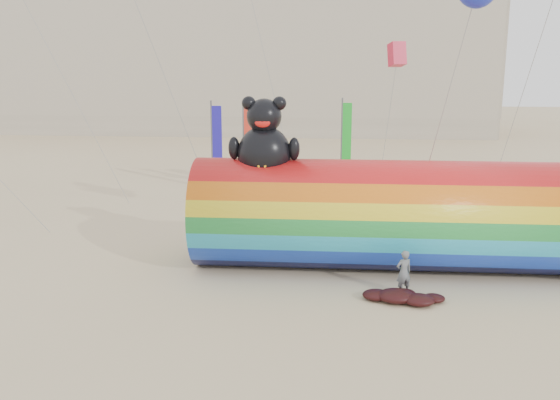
# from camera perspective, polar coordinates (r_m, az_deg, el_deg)

# --- Properties ---
(ground) EXTENTS (160.00, 160.00, 0.00)m
(ground) POSITION_cam_1_polar(r_m,az_deg,el_deg) (22.58, -1.59, -6.78)
(ground) COLOR #CCB58C
(ground) RESTS_ON ground
(hotel_building) EXTENTS (60.40, 15.40, 20.60)m
(hotel_building) POSITION_cam_1_polar(r_m,az_deg,el_deg) (68.65, -7.60, 15.10)
(hotel_building) COLOR #B7AD99
(hotel_building) RESTS_ON ground
(windsock_assembly) EXTENTS (13.80, 4.20, 6.36)m
(windsock_assembly) POSITION_cam_1_polar(r_m,az_deg,el_deg) (22.99, 9.40, -1.10)
(windsock_assembly) COLOR red
(windsock_assembly) RESTS_ON ground
(kite_handler) EXTENTS (0.65, 0.56, 1.50)m
(kite_handler) POSITION_cam_1_polar(r_m,az_deg,el_deg) (20.90, 11.24, -6.51)
(kite_handler) COLOR slate
(kite_handler) RESTS_ON ground
(fabric_bundle) EXTENTS (2.62, 1.35, 0.41)m
(fabric_bundle) POSITION_cam_1_polar(r_m,az_deg,el_deg) (20.46, 11.10, -8.66)
(fabric_bundle) COLOR #3E0B0B
(fabric_bundle) RESTS_ON ground
(festival_banners) EXTENTS (8.14, 3.07, 5.20)m
(festival_banners) POSITION_cam_1_polar(r_m,az_deg,el_deg) (36.90, -0.81, 5.20)
(festival_banners) COLOR #59595E
(festival_banners) RESTS_ON ground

